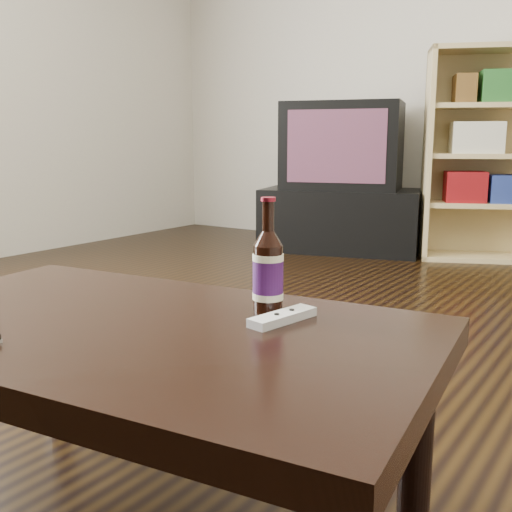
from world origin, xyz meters
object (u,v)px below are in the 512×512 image
Objects in this scene: beer_bottle at (268,271)px; remote at (283,317)px; tv_stand at (341,220)px; tv at (342,146)px; bookshelf at (481,151)px; coffee_table at (137,351)px.

remote is at bearing -37.56° from beer_bottle.
tv_stand is 1.21× the size of tv.
bookshelf is at bearing 108.70° from remote.
coffee_table is at bearing -110.83° from bookshelf.
beer_bottle is (1.24, -2.86, 0.29)m from tv_stand.
beer_bottle is 1.46× the size of remote.
coffee_table is at bearing -86.77° from tv.
tv_stand is 3.13m from beer_bottle.
coffee_table is 0.31m from beer_bottle.
tv is (0.00, -0.00, 0.52)m from tv_stand.
tv is at bearing 170.65° from bookshelf.
tv reaches higher than remote.
beer_bottle is at bearing -82.62° from tv.
tv reaches higher than tv_stand.
tv_stand is 0.81× the size of bookshelf.
tv is at bearing 113.50° from beer_bottle.
remote is at bearing -81.86° from tv_stand.
coffee_table is (1.08, -3.08, -0.37)m from tv.
coffee_table is at bearing -132.93° from remote.
bookshelf is 1.12× the size of coffee_table.
beer_bottle is (1.24, -2.86, -0.23)m from tv.
tv is at bearing 125.23° from remote.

